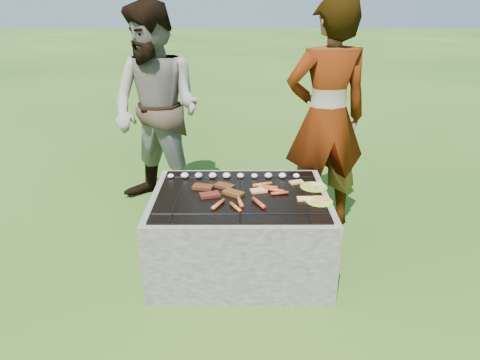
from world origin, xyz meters
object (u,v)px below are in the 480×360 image
object	(u,v)px
cook	(326,118)
bystander	(157,111)
fire_pit	(240,233)
plate_near	(320,202)
plate_far	(314,187)

from	to	relation	value
cook	bystander	xyz separation A→B (m)	(-1.52, 0.37, -0.02)
fire_pit	bystander	bearing A→B (deg)	125.52
plate_near	fire_pit	bearing A→B (deg)	167.25
plate_near	bystander	bearing A→B (deg)	137.75
fire_pit	plate_far	bearing A→B (deg)	12.47
fire_pit	plate_near	distance (m)	0.66
fire_pit	plate_near	size ratio (longest dim) A/B	5.54
plate_far	plate_near	distance (m)	0.25
plate_near	bystander	distance (m)	1.84
plate_near	bystander	xyz separation A→B (m)	(-1.34, 1.22, 0.36)
bystander	cook	bearing A→B (deg)	15.34
fire_pit	plate_near	xyz separation A→B (m)	(0.56, -0.13, 0.33)
fire_pit	plate_far	size ratio (longest dim) A/B	4.89
plate_far	cook	distance (m)	0.73
plate_near	bystander	size ratio (longest dim) A/B	0.12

